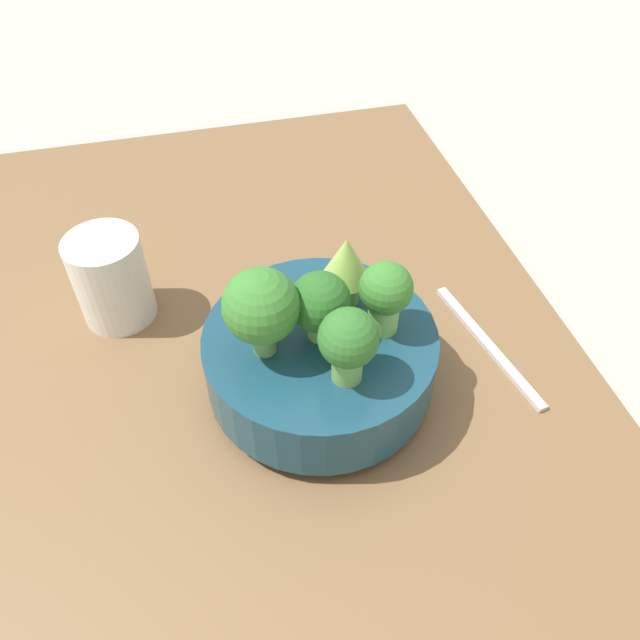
{
  "coord_description": "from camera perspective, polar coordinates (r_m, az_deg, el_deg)",
  "views": [
    {
      "loc": [
        -0.39,
        0.06,
        0.53
      ],
      "look_at": [
        -0.02,
        -0.04,
        0.14
      ],
      "focal_mm": 35.0,
      "sensor_mm": 36.0,
      "label": 1
    }
  ],
  "objects": [
    {
      "name": "cup",
      "position": [
        0.69,
        -18.54,
        3.58
      ],
      "size": [
        0.08,
        0.08,
        0.1
      ],
      "color": "silver",
      "rests_on": "table"
    },
    {
      "name": "romanesco_piece_near",
      "position": [
        0.57,
        2.38,
        5.06
      ],
      "size": [
        0.05,
        0.05,
        0.07
      ],
      "color": "#609347",
      "rests_on": "bowl"
    },
    {
      "name": "broccoli_floret_front",
      "position": [
        0.54,
        6.0,
        2.41
      ],
      "size": [
        0.05,
        0.05,
        0.07
      ],
      "color": "#7AB256",
      "rests_on": "bowl"
    },
    {
      "name": "bowl",
      "position": [
        0.59,
        0.0,
        -3.53
      ],
      "size": [
        0.22,
        0.22,
        0.08
      ],
      "color": "navy",
      "rests_on": "table"
    },
    {
      "name": "fork",
      "position": [
        0.68,
        15.08,
        -2.19
      ],
      "size": [
        0.18,
        0.04,
        0.01
      ],
      "color": "silver",
      "rests_on": "table"
    },
    {
      "name": "table",
      "position": [
        0.65,
        -3.68,
        -6.42
      ],
      "size": [
        1.03,
        0.64,
        0.04
      ],
      "color": "brown",
      "rests_on": "ground_plane"
    },
    {
      "name": "broccoli_floret_left",
      "position": [
        0.5,
        2.6,
        -2.02
      ],
      "size": [
        0.05,
        0.05,
        0.07
      ],
      "color": "#6BA34C",
      "rests_on": "bowl"
    },
    {
      "name": "ground_plane",
      "position": [
        0.66,
        -3.6,
        -7.48
      ],
      "size": [
        6.0,
        6.0,
        0.0
      ],
      "primitive_type": "plane",
      "color": "#ADA89E"
    },
    {
      "name": "broccoli_floret_back",
      "position": [
        0.52,
        -5.41,
        1.15
      ],
      "size": [
        0.07,
        0.07,
        0.09
      ],
      "color": "#609347",
      "rests_on": "bowl"
    },
    {
      "name": "broccoli_floret_center",
      "position": [
        0.54,
        0.0,
        1.49
      ],
      "size": [
        0.05,
        0.05,
        0.07
      ],
      "color": "#7AB256",
      "rests_on": "bowl"
    }
  ]
}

